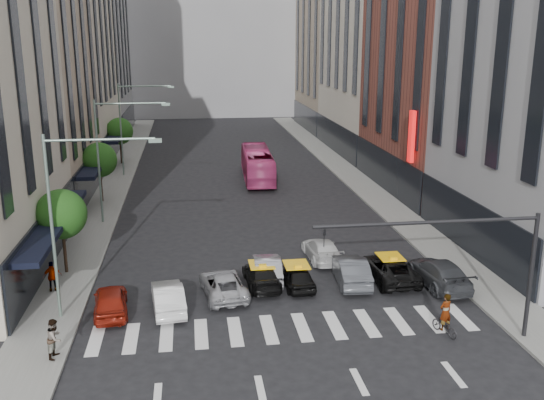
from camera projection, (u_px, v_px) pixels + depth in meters
name	position (u px, v px, depth m)	size (l,w,h in m)	color
ground	(295.00, 343.00, 27.42)	(160.00, 160.00, 0.00)	black
sidewalk_left	(112.00, 190.00, 54.57)	(3.00, 96.00, 0.15)	slate
sidewalk_right	(359.00, 182.00, 57.62)	(3.00, 96.00, 0.15)	slate
building_left_b	(29.00, 55.00, 48.83)	(8.00, 16.00, 24.00)	tan
building_left_d	(93.00, 25.00, 83.45)	(8.00, 18.00, 30.00)	gray
building_right_b	(436.00, 42.00, 52.13)	(8.00, 18.00, 26.00)	brown
building_right_d	(333.00, 33.00, 88.22)	(8.00, 18.00, 28.00)	tan
building_far	(210.00, 10.00, 104.06)	(30.00, 10.00, 36.00)	gray
tree_near	(61.00, 214.00, 34.47)	(2.88, 2.88, 4.95)	black
tree_mid	(99.00, 160.00, 49.78)	(2.88, 2.88, 4.95)	black
tree_far	(120.00, 131.00, 65.08)	(2.88, 2.88, 4.95)	black
streetlamp_near	(71.00, 203.00, 28.38)	(5.38, 0.25, 9.00)	gray
streetlamp_mid	(111.00, 145.00, 43.69)	(5.38, 0.25, 9.00)	gray
streetlamp_far	(130.00, 117.00, 58.99)	(5.38, 0.25, 9.00)	gray
traffic_signal	(474.00, 249.00, 26.32)	(10.10, 0.20, 6.00)	black
liberty_sign	(412.00, 137.00, 46.67)	(0.30, 0.70, 4.00)	red
car_red	(111.00, 301.00, 30.18)	(1.64, 4.07, 1.39)	maroon
car_white_front	(168.00, 297.00, 30.60)	(1.49, 4.27, 1.41)	silver
car_silver	(223.00, 284.00, 32.33)	(2.12, 4.60, 1.28)	#ADAEB3
taxi_left	(262.00, 275.00, 33.58)	(1.76, 4.32, 1.25)	black
taxi_center	(296.00, 276.00, 33.46)	(1.52, 3.78, 1.29)	black
car_grey_mid	(351.00, 270.00, 33.98)	(1.63, 4.66, 1.54)	#42454A
taxi_right	(390.00, 268.00, 34.41)	(2.30, 4.98, 1.38)	black
car_grey_curb	(439.00, 273.00, 33.62)	(2.11, 5.18, 1.50)	#37393E
car_row2_left	(267.00, 268.00, 34.42)	(1.51, 4.33, 1.43)	#A6A7AC
car_row2_right	(322.00, 250.00, 37.59)	(1.83, 4.51, 1.31)	silver
bus	(257.00, 164.00, 58.45)	(2.58, 11.02, 3.07)	#BE3873
motorcycle	(444.00, 326.00, 28.12)	(0.56, 1.61, 0.85)	black
rider	(446.00, 300.00, 27.78)	(0.65, 0.43, 1.79)	gray
pedestrian_near	(55.00, 338.00, 25.73)	(0.85, 0.66, 1.75)	gray
pedestrian_far	(52.00, 276.00, 32.47)	(0.99, 0.41, 1.68)	gray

